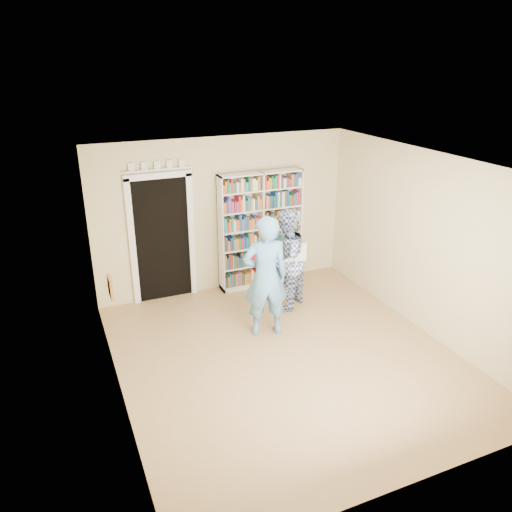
# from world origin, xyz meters

# --- Properties ---
(floor) EXTENTS (5.00, 5.00, 0.00)m
(floor) POSITION_xyz_m (0.00, 0.00, 0.00)
(floor) COLOR #A68050
(floor) RESTS_ON ground
(ceiling) EXTENTS (5.00, 5.00, 0.00)m
(ceiling) POSITION_xyz_m (0.00, 0.00, 2.70)
(ceiling) COLOR white
(ceiling) RESTS_ON wall_back
(wall_back) EXTENTS (4.50, 0.00, 4.50)m
(wall_back) POSITION_xyz_m (0.00, 2.50, 1.35)
(wall_back) COLOR beige
(wall_back) RESTS_ON floor
(wall_left) EXTENTS (0.00, 5.00, 5.00)m
(wall_left) POSITION_xyz_m (-2.25, 0.00, 1.35)
(wall_left) COLOR beige
(wall_left) RESTS_ON floor
(wall_right) EXTENTS (0.00, 5.00, 5.00)m
(wall_right) POSITION_xyz_m (2.25, 0.00, 1.35)
(wall_right) COLOR beige
(wall_right) RESTS_ON floor
(bookshelf) EXTENTS (1.52, 0.28, 2.09)m
(bookshelf) POSITION_xyz_m (0.63, 2.34, 1.05)
(bookshelf) COLOR white
(bookshelf) RESTS_ON floor
(doorway) EXTENTS (1.10, 0.08, 2.43)m
(doorway) POSITION_xyz_m (-1.10, 2.48, 1.18)
(doorway) COLOR black
(doorway) RESTS_ON floor
(wall_art) EXTENTS (0.03, 0.25, 0.25)m
(wall_art) POSITION_xyz_m (-2.23, 0.20, 1.40)
(wall_art) COLOR brown
(wall_art) RESTS_ON wall_left
(man_blue) EXTENTS (0.75, 0.57, 1.85)m
(man_blue) POSITION_xyz_m (-0.00, 0.71, 0.93)
(man_blue) COLOR #5E9BD0
(man_blue) RESTS_ON floor
(man_plaid) EXTENTS (1.05, 1.01, 1.70)m
(man_plaid) POSITION_xyz_m (0.62, 1.34, 0.85)
(man_plaid) COLOR navy
(man_plaid) RESTS_ON floor
(paper_sheet) EXTENTS (0.22, 0.02, 0.30)m
(paper_sheet) POSITION_xyz_m (0.79, 1.14, 1.03)
(paper_sheet) COLOR white
(paper_sheet) RESTS_ON man_plaid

